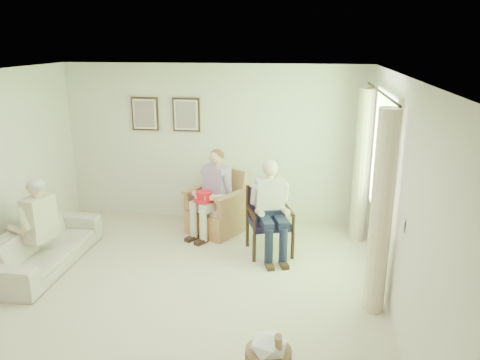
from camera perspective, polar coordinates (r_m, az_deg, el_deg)
The scene contains 17 objects.
floor at distance 5.74m, azimuth -8.38°, elevation -14.52°, with size 5.50×5.50×0.00m, color beige.
back_wall at distance 7.76m, azimuth -3.16°, elevation 4.40°, with size 5.00×0.04×2.60m, color silver.
right_wall at distance 5.08m, azimuth 19.19°, elevation -3.34°, with size 0.04×5.50×2.60m, color silver.
ceiling at distance 4.92m, azimuth -9.69°, elevation 12.31°, with size 5.00×5.50×0.02m, color white.
window at distance 6.12m, azimuth 17.10°, elevation 3.03°, with size 0.13×2.50×1.63m.
curtain_left at distance 5.30m, azimuth 16.80°, elevation -4.00°, with size 0.34×0.34×2.30m, color beige.
curtain_right at distance 7.15m, azimuth 14.60°, elevation 1.55°, with size 0.34×0.34×2.30m, color beige.
framed_print_left at distance 7.94m, azimuth -11.52°, elevation 7.90°, with size 0.45×0.05×0.55m.
framed_print_right at distance 7.73m, azimuth -6.58°, elevation 7.90°, with size 0.45×0.05×0.55m.
wicker_armchair at distance 7.48m, azimuth -2.87°, elevation -3.98°, with size 0.77×0.76×0.98m.
wood_armchair at distance 6.75m, azimuth 3.70°, elevation -4.57°, with size 0.60×0.56×0.92m.
sofa at distance 6.90m, azimuth -22.74°, elevation -7.41°, with size 0.77×1.96×0.57m, color beige.
person_wicker at distance 7.21m, azimuth -3.12°, elevation -0.97°, with size 0.40×0.63×1.32m.
person_dark at distance 6.51m, azimuth 3.64°, elevation -2.81°, with size 0.40×0.63×1.34m.
person_sofa at distance 6.66m, azimuth -23.67°, elevation -4.56°, with size 0.42×0.62×1.24m.
red_hat at distance 7.11m, azimuth -4.40°, elevation -2.06°, with size 0.33×0.33×0.14m.
hatbox at distance 4.47m, azimuth 3.50°, elevation -20.85°, with size 0.55×0.55×0.61m.
Camera 1 is at (1.48, -4.68, 2.97)m, focal length 35.00 mm.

